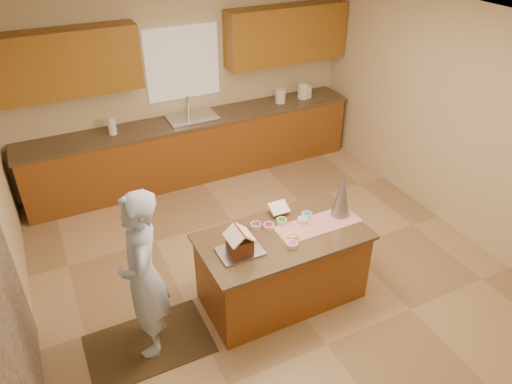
% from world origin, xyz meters
% --- Properties ---
extents(floor, '(5.50, 5.50, 0.00)m').
position_xyz_m(floor, '(0.00, 0.00, 0.00)').
color(floor, tan).
rests_on(floor, ground).
extents(ceiling, '(5.50, 5.50, 0.00)m').
position_xyz_m(ceiling, '(0.00, 0.00, 2.70)').
color(ceiling, silver).
rests_on(ceiling, floor).
extents(wall_back, '(5.50, 5.50, 0.00)m').
position_xyz_m(wall_back, '(0.00, 2.75, 1.35)').
color(wall_back, beige).
rests_on(wall_back, floor).
extents(wall_right, '(5.50, 5.50, 0.00)m').
position_xyz_m(wall_right, '(2.50, 0.00, 1.35)').
color(wall_right, beige).
rests_on(wall_right, floor).
extents(stone_accent, '(0.00, 2.50, 2.50)m').
position_xyz_m(stone_accent, '(-2.48, -0.80, 1.25)').
color(stone_accent, gray).
rests_on(stone_accent, wall_left).
extents(window_curtain, '(1.05, 0.03, 1.00)m').
position_xyz_m(window_curtain, '(0.00, 2.72, 1.65)').
color(window_curtain, white).
rests_on(window_curtain, wall_back).
extents(back_counter_base, '(4.80, 0.60, 0.88)m').
position_xyz_m(back_counter_base, '(0.00, 2.45, 0.44)').
color(back_counter_base, brown).
rests_on(back_counter_base, floor).
extents(back_counter_top, '(4.85, 0.63, 0.04)m').
position_xyz_m(back_counter_top, '(0.00, 2.45, 0.90)').
color(back_counter_top, brown).
rests_on(back_counter_top, back_counter_base).
extents(upper_cabinet_left, '(1.85, 0.35, 0.80)m').
position_xyz_m(upper_cabinet_left, '(-1.55, 2.57, 1.90)').
color(upper_cabinet_left, '#976520').
rests_on(upper_cabinet_left, wall_back).
extents(upper_cabinet_right, '(1.85, 0.35, 0.80)m').
position_xyz_m(upper_cabinet_right, '(1.55, 2.57, 1.90)').
color(upper_cabinet_right, '#976520').
rests_on(upper_cabinet_right, wall_back).
extents(sink, '(0.70, 0.45, 0.12)m').
position_xyz_m(sink, '(0.00, 2.45, 0.89)').
color(sink, silver).
rests_on(sink, back_counter_top).
extents(faucet, '(0.03, 0.03, 0.28)m').
position_xyz_m(faucet, '(0.00, 2.63, 1.06)').
color(faucet, silver).
rests_on(faucet, back_counter_top).
extents(island_base, '(1.61, 0.82, 0.79)m').
position_xyz_m(island_base, '(-0.08, -0.38, 0.39)').
color(island_base, brown).
rests_on(island_base, floor).
extents(island_top, '(1.69, 0.89, 0.04)m').
position_xyz_m(island_top, '(-0.08, -0.38, 0.80)').
color(island_top, brown).
rests_on(island_top, island_base).
extents(table_runner, '(0.90, 0.33, 0.01)m').
position_xyz_m(table_runner, '(0.32, -0.38, 0.82)').
color(table_runner, '#9F0B17').
rests_on(table_runner, island_top).
extents(baking_tray, '(0.41, 0.31, 0.02)m').
position_xyz_m(baking_tray, '(-0.57, -0.43, 0.83)').
color(baking_tray, silver).
rests_on(baking_tray, island_top).
extents(cookbook, '(0.20, 0.15, 0.08)m').
position_xyz_m(cookbook, '(0.05, -0.04, 0.90)').
color(cookbook, white).
rests_on(cookbook, island_top).
extents(tinsel_tree, '(0.20, 0.20, 0.49)m').
position_xyz_m(tinsel_tree, '(0.61, -0.33, 1.07)').
color(tinsel_tree, '#B1B3BE').
rests_on(tinsel_tree, island_top).
extents(rug, '(1.14, 0.74, 0.01)m').
position_xyz_m(rug, '(-1.53, -0.39, 0.01)').
color(rug, black).
rests_on(rug, floor).
extents(boy, '(0.53, 0.69, 1.68)m').
position_xyz_m(boy, '(-1.48, -0.39, 0.85)').
color(boy, '#B0CDF9').
rests_on(boy, rug).
extents(canister_a, '(0.16, 0.16, 0.21)m').
position_xyz_m(canister_a, '(1.41, 2.45, 1.03)').
color(canister_a, white).
rests_on(canister_a, back_counter_top).
extents(canister_b, '(0.18, 0.18, 0.25)m').
position_xyz_m(canister_b, '(1.82, 2.45, 1.05)').
color(canister_b, white).
rests_on(canister_b, back_counter_top).
extents(canister_c, '(0.14, 0.14, 0.20)m').
position_xyz_m(canister_c, '(1.89, 2.45, 1.02)').
color(canister_c, white).
rests_on(canister_c, back_counter_top).
extents(paper_towel, '(0.11, 0.11, 0.23)m').
position_xyz_m(paper_towel, '(-1.12, 2.45, 1.04)').
color(paper_towel, white).
rests_on(paper_towel, back_counter_top).
extents(gingerbread_house, '(0.25, 0.25, 0.25)m').
position_xyz_m(gingerbread_house, '(-0.57, -0.43, 0.94)').
color(gingerbread_house, '#562216').
rests_on(gingerbread_house, baking_tray).
extents(candy_bowls, '(0.66, 0.53, 0.05)m').
position_xyz_m(candy_bowls, '(-0.01, -0.30, 0.85)').
color(candy_bowls, '#F574D5').
rests_on(candy_bowls, island_top).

